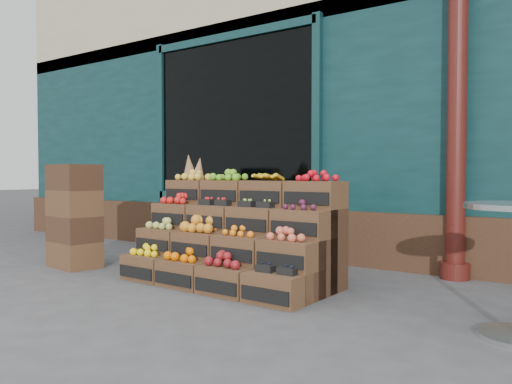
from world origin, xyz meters
The scene contains 5 objects.
ground centered at (0.00, 0.00, 0.00)m, with size 60.00×60.00×0.00m, color #464649.
shop_facade centered at (0.00, 5.11, 2.40)m, with size 12.00×6.24×4.80m.
crate_display centered at (-0.46, 0.72, 0.38)m, with size 1.98×1.01×1.22m.
spare_crates centered at (-2.35, 0.35, 0.56)m, with size 0.61×0.46×1.11m.
shopkeeper centered at (-1.44, 2.90, 0.93)m, with size 0.68×0.45×1.87m, color #195A30.
Camera 1 is at (2.34, -2.97, 1.01)m, focal length 35.00 mm.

